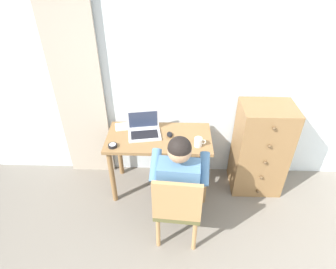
{
  "coord_description": "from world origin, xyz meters",
  "views": [
    {
      "loc": [
        -0.09,
        -0.58,
        2.46
      ],
      "look_at": [
        -0.16,
        1.75,
        0.84
      ],
      "focal_mm": 30.06,
      "sensor_mm": 36.0,
      "label": 1
    }
  ],
  "objects": [
    {
      "name": "desk",
      "position": [
        -0.26,
        1.85,
        0.61
      ],
      "size": [
        1.11,
        0.57,
        0.74
      ],
      "color": "olive",
      "rests_on": "ground_plane"
    },
    {
      "name": "laptop",
      "position": [
        -0.42,
        1.91,
        0.79
      ],
      "size": [
        0.38,
        0.3,
        0.24
      ],
      "color": "silver",
      "rests_on": "desk"
    },
    {
      "name": "dresser",
      "position": [
        0.86,
        1.92,
        0.54
      ],
      "size": [
        0.55,
        0.47,
        1.07
      ],
      "color": "olive",
      "rests_on": "ground_plane"
    },
    {
      "name": "wall_back",
      "position": [
        0.0,
        2.2,
        1.25
      ],
      "size": [
        4.8,
        0.05,
        2.5
      ],
      "primitive_type": "cube",
      "color": "silver",
      "rests_on": "ground_plane"
    },
    {
      "name": "notebook_pad",
      "position": [
        -0.65,
        2.02,
        0.74
      ],
      "size": [
        0.24,
        0.2,
        0.01
      ],
      "primitive_type": "cube",
      "rotation": [
        0.0,
        0.0,
        0.24
      ],
      "color": "silver",
      "rests_on": "desk"
    },
    {
      "name": "chair",
      "position": [
        -0.05,
        1.13,
        0.48
      ],
      "size": [
        0.45,
        0.43,
        0.87
      ],
      "color": "brown",
      "rests_on": "ground_plane"
    },
    {
      "name": "person_seated",
      "position": [
        -0.04,
        1.31,
        0.67
      ],
      "size": [
        0.56,
        0.6,
        1.19
      ],
      "color": "#33384C",
      "rests_on": "ground_plane"
    },
    {
      "name": "curtain_panel",
      "position": [
        -1.13,
        2.13,
        1.09
      ],
      "size": [
        0.53,
        0.03,
        2.18
      ],
      "primitive_type": "cube",
      "color": "#BCAD99",
      "rests_on": "ground_plane"
    },
    {
      "name": "coffee_mug",
      "position": [
        0.15,
        1.7,
        0.78
      ],
      "size": [
        0.12,
        0.08,
        0.09
      ],
      "color": "silver",
      "rests_on": "desk"
    },
    {
      "name": "computer_mouse",
      "position": [
        -0.15,
        1.87,
        0.75
      ],
      "size": [
        0.07,
        0.11,
        0.03
      ],
      "primitive_type": "ellipsoid",
      "rotation": [
        0.0,
        0.0,
        0.12
      ],
      "color": "black",
      "rests_on": "desk"
    },
    {
      "name": "desk_clock",
      "position": [
        -0.72,
        1.66,
        0.75
      ],
      "size": [
        0.09,
        0.09,
        0.03
      ],
      "color": "black",
      "rests_on": "desk"
    }
  ]
}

